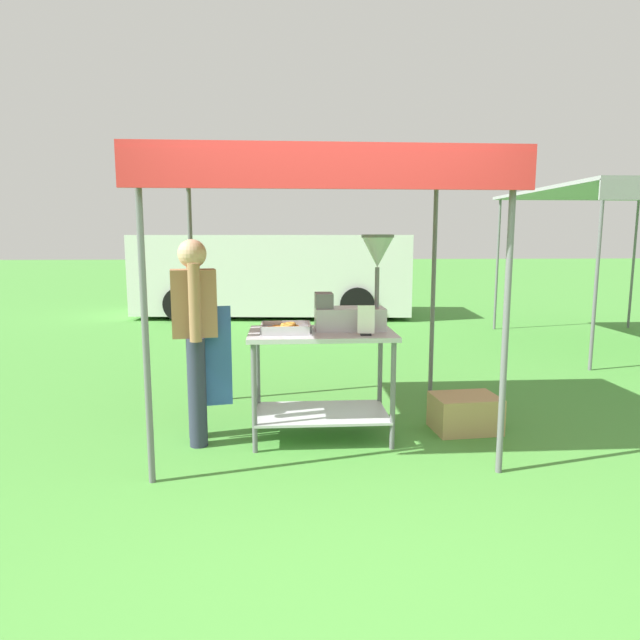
% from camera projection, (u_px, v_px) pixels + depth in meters
% --- Properties ---
extents(ground_plane, '(70.00, 70.00, 0.00)m').
position_uv_depth(ground_plane, '(302.00, 335.00, 9.17)').
color(ground_plane, '#478E38').
extents(stall_canopy, '(2.58, 2.00, 2.20)m').
position_uv_depth(stall_canopy, '(321.00, 176.00, 4.22)').
color(stall_canopy, slate).
rests_on(stall_canopy, ground).
extents(donut_cart, '(1.15, 0.67, 0.88)m').
position_uv_depth(donut_cart, '(322.00, 363.00, 4.34)').
color(donut_cart, '#B7B7BC').
rests_on(donut_cart, ground).
extents(donut_tray, '(0.39, 0.32, 0.07)m').
position_uv_depth(donut_tray, '(286.00, 329.00, 4.25)').
color(donut_tray, '#B7B7BC').
rests_on(donut_tray, donut_cart).
extents(donut_fryer, '(0.63, 0.28, 0.76)m').
position_uv_depth(donut_fryer, '(357.00, 295.00, 4.35)').
color(donut_fryer, '#B7B7BC').
rests_on(donut_fryer, donut_cart).
extents(menu_sign, '(0.13, 0.05, 0.23)m').
position_uv_depth(menu_sign, '(366.00, 323.00, 4.10)').
color(menu_sign, black).
rests_on(menu_sign, donut_cart).
extents(vendor, '(0.46, 0.54, 1.61)m').
position_uv_depth(vendor, '(196.00, 330.00, 4.22)').
color(vendor, '#2D3347').
rests_on(vendor, ground).
extents(supply_crate, '(0.57, 0.43, 0.30)m').
position_uv_depth(supply_crate, '(465.00, 413.00, 4.57)').
color(supply_crate, tan).
rests_on(supply_crate, ground).
extents(van_white, '(5.75, 2.47, 1.69)m').
position_uv_depth(van_white, '(274.00, 274.00, 11.45)').
color(van_white, white).
rests_on(van_white, ground).
extents(neighbour_tent, '(2.72, 3.30, 2.34)m').
position_uv_depth(neighbour_tent, '(627.00, 194.00, 7.93)').
color(neighbour_tent, slate).
rests_on(neighbour_tent, ground).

